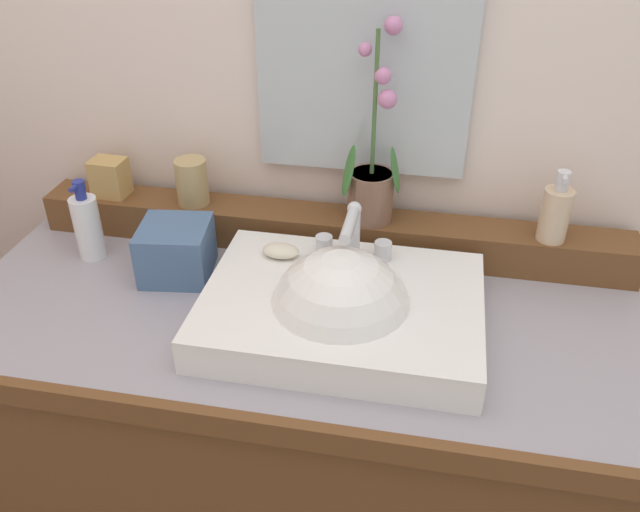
# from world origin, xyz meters

# --- Properties ---
(vanity_cabinet) EXTENTS (1.29, 0.57, 0.86)m
(vanity_cabinet) POSITION_xyz_m (0.00, -0.00, 0.43)
(vanity_cabinet) COLOR brown
(vanity_cabinet) RESTS_ON ground
(back_ledge) EXTENTS (1.21, 0.10, 0.08)m
(back_ledge) POSITION_xyz_m (0.00, 0.22, 0.90)
(back_ledge) COLOR brown
(back_ledge) RESTS_ON vanity_cabinet
(sink_basin) EXTENTS (0.48, 0.35, 0.27)m
(sink_basin) POSITION_xyz_m (0.07, -0.04, 0.89)
(sink_basin) COLOR white
(sink_basin) RESTS_ON vanity_cabinet
(soap_bar) EXTENTS (0.07, 0.04, 0.02)m
(soap_bar) POSITION_xyz_m (-0.06, 0.06, 0.94)
(soap_bar) COLOR beige
(soap_bar) RESTS_ON sink_basin
(potted_plant) EXTENTS (0.12, 0.10, 0.39)m
(potted_plant) POSITION_xyz_m (0.09, 0.22, 1.02)
(potted_plant) COLOR brown
(potted_plant) RESTS_ON back_ledge
(soap_dispenser) EXTENTS (0.05, 0.06, 0.14)m
(soap_dispenser) POSITION_xyz_m (0.43, 0.20, 0.99)
(soap_dispenser) COLOR beige
(soap_dispenser) RESTS_ON back_ledge
(tumbler_cup) EXTENTS (0.07, 0.07, 0.10)m
(tumbler_cup) POSITION_xyz_m (-0.28, 0.21, 0.98)
(tumbler_cup) COLOR tan
(tumbler_cup) RESTS_ON back_ledge
(trinket_box) EXTENTS (0.07, 0.06, 0.08)m
(trinket_box) POSITION_xyz_m (-0.47, 0.21, 0.98)
(trinket_box) COLOR tan
(trinket_box) RESTS_ON back_ledge
(lotion_bottle) EXTENTS (0.05, 0.06, 0.17)m
(lotion_bottle) POSITION_xyz_m (-0.46, 0.09, 0.93)
(lotion_bottle) COLOR white
(lotion_bottle) RESTS_ON vanity_cabinet
(tissue_box) EXTENTS (0.15, 0.15, 0.11)m
(tissue_box) POSITION_xyz_m (-0.27, 0.07, 0.91)
(tissue_box) COLOR #48668F
(tissue_box) RESTS_ON vanity_cabinet
(mirror) EXTENTS (0.41, 0.02, 0.62)m
(mirror) POSITION_xyz_m (0.06, 0.27, 1.32)
(mirror) COLOR silver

